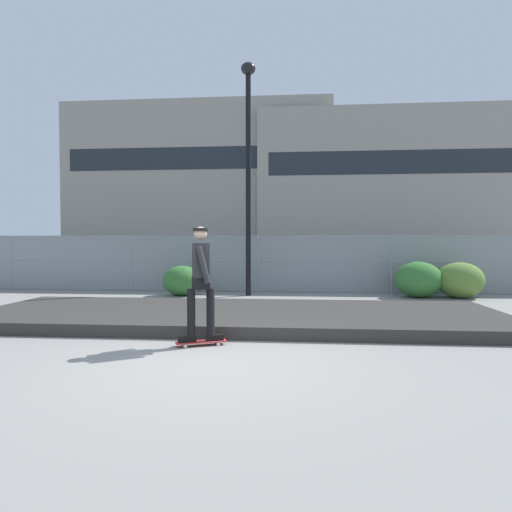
{
  "coord_description": "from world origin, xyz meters",
  "views": [
    {
      "loc": [
        1.12,
        -5.78,
        1.66
      ],
      "look_at": [
        0.26,
        4.3,
        1.31
      ],
      "focal_mm": 30.28,
      "sensor_mm": 36.0,
      "label": 1
    }
  ],
  "objects": [
    {
      "name": "skater",
      "position": [
        -0.33,
        0.91,
        1.11
      ],
      "size": [
        0.71,
        0.62,
        1.82
      ],
      "color": "black",
      "rests_on": "skateboard"
    },
    {
      "name": "shrub_right",
      "position": [
        5.97,
        7.19,
        0.52
      ],
      "size": [
        1.35,
        1.11,
        1.05
      ],
      "color": "#567A33",
      "rests_on": "ground_plane"
    },
    {
      "name": "street_lamp",
      "position": [
        -0.23,
        7.25,
        4.35
      ],
      "size": [
        0.44,
        0.44,
        7.02
      ],
      "color": "black",
      "rests_on": "ground_plane"
    },
    {
      "name": "shrub_left",
      "position": [
        -2.25,
        7.07,
        0.46
      ],
      "size": [
        1.18,
        0.97,
        0.91
      ],
      "color": "#336B2D",
      "rests_on": "ground_plane"
    },
    {
      "name": "shrub_center",
      "position": [
        4.81,
        7.23,
        0.53
      ],
      "size": [
        1.37,
        1.12,
        1.06
      ],
      "color": "#336B2D",
      "rests_on": "ground_plane"
    },
    {
      "name": "office_block",
      "position": [
        12.68,
        46.08,
        8.08
      ],
      "size": [
        30.89,
        10.06,
        16.15
      ],
      "color": "gray",
      "rests_on": "ground_plane"
    },
    {
      "name": "library_building",
      "position": [
        -10.12,
        49.08,
        8.86
      ],
      "size": [
        31.22,
        13.91,
        17.72
      ],
      "color": "gray",
      "rests_on": "ground_plane"
    },
    {
      "name": "gravel_berm",
      "position": [
        0.0,
        3.05,
        0.11
      ],
      "size": [
        10.69,
        3.53,
        0.23
      ],
      "primitive_type": "cube",
      "color": "#33302D",
      "rests_on": "ground_plane"
    },
    {
      "name": "ground_plane",
      "position": [
        0.0,
        0.0,
        0.0
      ],
      "size": [
        120.0,
        120.0,
        0.0
      ],
      "primitive_type": "plane",
      "color": "gray"
    },
    {
      "name": "skateboard",
      "position": [
        -0.33,
        0.91,
        0.06
      ],
      "size": [
        0.82,
        0.48,
        0.07
      ],
      "color": "#B22D2D",
      "rests_on": "ground_plane"
    },
    {
      "name": "parked_car_near",
      "position": [
        -3.55,
        11.65,
        0.84
      ],
      "size": [
        4.47,
        2.08,
        1.66
      ],
      "color": "silver",
      "rests_on": "ground_plane"
    },
    {
      "name": "chain_fence",
      "position": [
        -0.0,
        8.14,
        0.93
      ],
      "size": [
        25.54,
        0.06,
        1.85
      ],
      "color": "gray",
      "rests_on": "ground_plane"
    }
  ]
}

